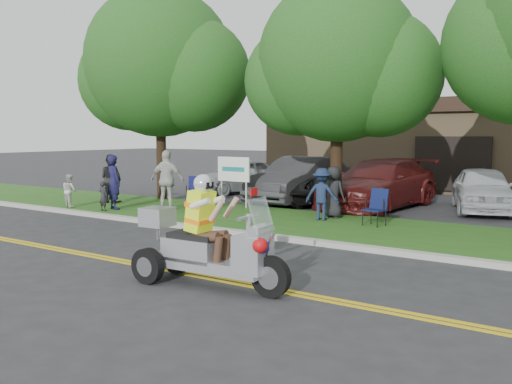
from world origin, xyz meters
The scene contains 24 objects.
ground centered at (0.00, 0.00, 0.00)m, with size 120.00×120.00×0.00m, color #28282B.
centerline_near centered at (0.00, -0.58, 0.01)m, with size 60.00×0.10×0.01m, color gold.
centerline_far centered at (0.00, -0.42, 0.01)m, with size 60.00×0.10×0.01m, color gold.
curb centered at (0.00, 3.05, 0.06)m, with size 60.00×0.25×0.12m, color #A8A89E.
grass_verge centered at (0.00, 5.20, 0.06)m, with size 60.00×4.00×0.10m, color #1F4C14.
commercial_building centered at (2.00, 18.98, 2.01)m, with size 18.00×8.20×4.00m.
tree_left centered at (-6.44, 7.03, 4.85)m, with size 6.62×5.40×7.78m.
tree_mid centered at (0.55, 7.23, 4.43)m, with size 5.88×4.80×7.05m.
business_sign centered at (-2.90, 6.60, 1.26)m, with size 1.25×0.06×1.75m.
trike_scooter centered at (2.00, -0.93, 0.65)m, with size 2.84×0.96×1.86m.
lawn_chair_a centered at (2.37, 5.74, 0.65)m, with size 0.60×0.62×0.97m.
lawn_chair_b centered at (-3.23, 5.11, 0.72)m, with size 0.79×0.80×1.09m.
spectator_adult_left centered at (-5.75, 4.03, 0.97)m, with size 0.63×0.42×1.73m, color #16153C.
spectator_adult_mid centered at (-7.12, 5.12, 0.95)m, with size 0.82×0.64×1.69m, color black.
spectator_adult_right centered at (-4.19, 4.82, 1.06)m, with size 1.12×0.46×1.90m, color beige.
spectator_chair_a centered at (0.77, 5.73, 0.83)m, with size 0.94×0.54×1.46m, color #192645.
spectator_chair_b centered at (0.84, 6.34, 0.84)m, with size 0.72×0.47×1.48m, color black.
child_left centered at (-5.74, 3.57, 0.57)m, with size 0.34×0.22×0.93m, color black.
child_right centered at (-7.35, 3.56, 0.65)m, with size 0.53×0.41×1.09m, color silver.
parked_car_far_left centered at (-5.84, 10.97, 0.73)m, with size 1.72×4.29×1.46m, color #A5A9AC.
parked_car_left centered at (-2.00, 9.53, 0.84)m, with size 1.77×5.07×1.67m, color #313134.
parked_car_mid centered at (-2.50, 9.59, 0.73)m, with size 2.43×5.27×1.46m, color black.
parked_car_right centered at (0.90, 9.73, 0.82)m, with size 2.30×5.65×1.64m, color #531413.
parked_car_far_right centered at (4.00, 10.78, 0.73)m, with size 1.72×4.28×1.46m, color silver.
Camera 1 is at (7.54, -7.75, 2.51)m, focal length 38.00 mm.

